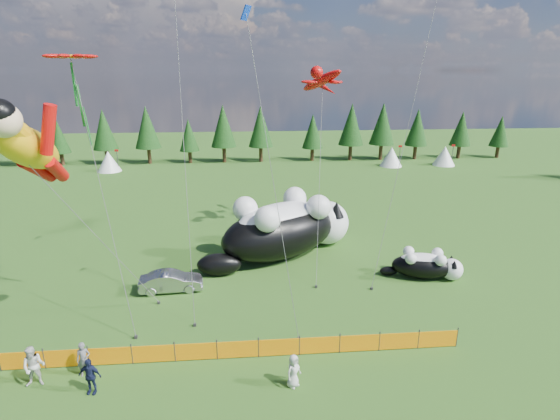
# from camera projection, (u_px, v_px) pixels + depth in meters

# --- Properties ---
(ground) EXTENTS (160.00, 160.00, 0.00)m
(ground) POSITION_uv_depth(u_px,v_px,m) (238.00, 324.00, 24.08)
(ground) COLOR #13380A
(ground) RESTS_ON ground
(safety_fence) EXTENTS (22.06, 0.06, 1.10)m
(safety_fence) POSITION_uv_depth(u_px,v_px,m) (238.00, 349.00, 21.08)
(safety_fence) COLOR #262626
(safety_fence) RESTS_ON ground
(tree_line) EXTENTS (90.00, 4.00, 8.00)m
(tree_line) POSITION_uv_depth(u_px,v_px,m) (239.00, 136.00, 65.55)
(tree_line) COLOR black
(tree_line) RESTS_ON ground
(festival_tents) EXTENTS (50.00, 3.20, 2.80)m
(festival_tents) POSITION_uv_depth(u_px,v_px,m) (317.00, 158.00, 62.50)
(festival_tents) COLOR white
(festival_tents) RESTS_ON ground
(cat_large) EXTENTS (11.78, 8.99, 4.72)m
(cat_large) POSITION_uv_depth(u_px,v_px,m) (287.00, 227.00, 32.50)
(cat_large) COLOR black
(cat_large) RESTS_ON ground
(cat_small) EXTENTS (5.36, 2.81, 1.96)m
(cat_small) POSITION_uv_depth(u_px,v_px,m) (426.00, 265.00, 29.22)
(cat_small) COLOR black
(cat_small) RESTS_ON ground
(car) EXTENTS (4.02, 1.69, 1.29)m
(car) POSITION_uv_depth(u_px,v_px,m) (171.00, 281.00, 27.55)
(car) COLOR #A7A6AB
(car) RESTS_ON ground
(spectator_a) EXTENTS (0.65, 0.47, 1.68)m
(spectator_a) POSITION_uv_depth(u_px,v_px,m) (84.00, 359.00, 19.79)
(spectator_a) COLOR slate
(spectator_a) RESTS_ON ground
(spectator_b) EXTENTS (0.99, 0.64, 1.94)m
(spectator_b) POSITION_uv_depth(u_px,v_px,m) (34.00, 367.00, 19.12)
(spectator_b) COLOR beige
(spectator_b) RESTS_ON ground
(spectator_c) EXTENTS (1.07, 0.67, 1.70)m
(spectator_c) POSITION_uv_depth(u_px,v_px,m) (90.00, 376.00, 18.71)
(spectator_c) COLOR #141A39
(spectator_c) RESTS_ON ground
(spectator_e) EXTENTS (0.90, 0.88, 1.56)m
(spectator_e) POSITION_uv_depth(u_px,v_px,m) (293.00, 371.00, 19.14)
(spectator_e) COLOR beige
(spectator_e) RESTS_ON ground
(superhero_kite) EXTENTS (6.17, 7.81, 13.51)m
(superhero_kite) POSITION_uv_depth(u_px,v_px,m) (27.00, 147.00, 17.98)
(superhero_kite) COLOR #EAAA0C
(superhero_kite) RESTS_ON ground
(gecko_kite) EXTENTS (5.84, 12.75, 15.64)m
(gecko_kite) POSITION_uv_depth(u_px,v_px,m) (321.00, 81.00, 33.22)
(gecko_kite) COLOR red
(gecko_kite) RESTS_ON ground
(flower_kite) EXTENTS (3.63, 3.48, 14.15)m
(flower_kite) POSITION_uv_depth(u_px,v_px,m) (71.00, 60.00, 20.19)
(flower_kite) COLOR red
(flower_kite) RESTS_ON ground
(diamond_kite_c) EXTENTS (2.70, 2.23, 16.44)m
(diamond_kite_c) POSITION_uv_depth(u_px,v_px,m) (250.00, 39.00, 19.48)
(diamond_kite_c) COLOR #0D37C8
(diamond_kite_c) RESTS_ON ground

